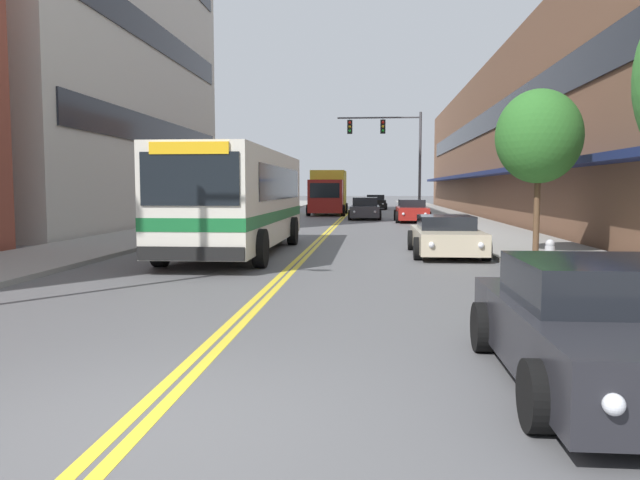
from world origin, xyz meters
TOP-DOWN VIEW (x-y plane):
  - ground_plane at (0.00, 37.00)m, footprint 240.00×240.00m
  - sidewalk_left at (-7.33, 37.00)m, footprint 3.65×106.00m
  - sidewalk_right at (7.33, 37.00)m, footprint 3.65×106.00m
  - centre_line at (0.00, 37.00)m, footprint 0.34×106.00m
  - storefront_row_right at (13.38, 37.00)m, footprint 9.10×68.00m
  - city_bus at (-2.12, 14.16)m, footprint 2.92×10.65m
  - car_navy_parked_left_mid at (-4.36, 29.30)m, footprint 2.03×4.62m
  - car_charcoal_parked_right_foreground at (4.38, 1.35)m, footprint 2.15×4.30m
  - car_red_parked_right_mid at (4.40, 32.77)m, footprint 2.03×4.87m
  - car_champagne_parked_right_far at (4.27, 14.01)m, footprint 2.13×4.76m
  - car_black_moving_lead at (2.35, 55.30)m, footprint 2.19×4.75m
  - car_dark_grey_moving_second at (1.56, 35.92)m, footprint 2.11×4.79m
  - box_truck at (-1.33, 42.37)m, footprint 2.81×6.68m
  - traffic_signal_mast at (3.38, 37.26)m, footprint 5.63×0.38m
  - street_tree_right_mid at (6.77, 13.29)m, footprint 2.44×2.44m
  - fire_hydrant at (5.95, 8.90)m, footprint 0.30×0.22m

SIDE VIEW (x-z plane):
  - ground_plane at x=0.00m, z-range 0.00..0.00m
  - centre_line at x=0.00m, z-range 0.00..0.01m
  - sidewalk_left at x=-7.33m, z-range 0.00..0.12m
  - sidewalk_right at x=7.33m, z-range 0.00..0.12m
  - fire_hydrant at x=5.95m, z-range 0.12..0.91m
  - car_champagne_parked_right_far at x=4.27m, z-range -0.02..1.17m
  - car_charcoal_parked_right_foreground at x=4.38m, z-range -0.04..1.24m
  - car_red_parked_right_mid at x=4.40m, z-range -0.04..1.31m
  - car_black_moving_lead at x=2.35m, z-range -0.05..1.34m
  - car_navy_parked_left_mid at x=-4.36m, z-range -0.05..1.33m
  - car_dark_grey_moving_second at x=1.56m, z-range -0.06..1.36m
  - box_truck at x=-1.33m, z-range 0.02..3.38m
  - city_bus at x=-2.12m, z-range 0.20..3.34m
  - street_tree_right_mid at x=6.77m, z-range 1.14..5.86m
  - traffic_signal_mast at x=3.38m, z-range 1.47..8.56m
  - storefront_row_right at x=13.38m, z-range 0.00..10.21m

